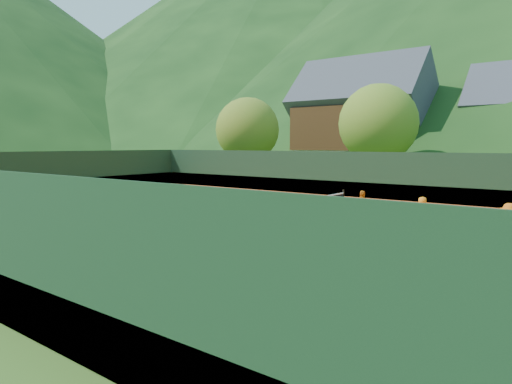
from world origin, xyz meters
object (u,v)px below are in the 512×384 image
Objects in this scene: student_d at (509,227)px; chalet_left at (362,124)px; ball_hopper at (106,211)px; student_a at (327,210)px; student_b at (362,209)px; tennis_net at (279,215)px; student_c at (422,214)px; coach at (152,205)px.

chalet_left reaches higher than student_d.
student_d is 14.95m from ball_hopper.
student_a is 1.51m from student_b.
ball_hopper is at bearing 19.29° from student_d.
chalet_left is (-10.00, 30.00, 5.13)m from tennis_net.
ball_hopper is at bearing 16.79° from student_b.
student_a is 0.11× the size of tennis_net.
student_a reaches higher than ball_hopper.
chalet_left is at bearing 97.76° from ball_hopper.
student_c is 0.12× the size of tennis_net.
student_a is 30.92m from chalet_left.
student_a reaches higher than tennis_net.
student_b is 10.70m from ball_hopper.
student_a is 2.19m from tennis_net.
student_c is at bearing -61.05° from chalet_left.
student_b is at bearing 29.43° from coach.
student_d is at bearing -177.51° from student_a.
student_c is at bearing 165.60° from student_b.
student_b is at bearing -154.05° from student_a.
student_a is at bearing 8.47° from student_c.
student_d is (5.68, -1.13, 0.01)m from student_b.
student_c is (3.79, 0.88, 0.06)m from student_a.
coach is at bearing 57.37° from ball_hopper.
student_d reaches higher than ball_hopper.
student_c is at bearing 26.42° from tennis_net.
coach is at bearing 27.40° from student_c.
student_b is 0.11× the size of chalet_left.
student_b is (7.06, 5.48, -0.17)m from coach.
student_a is 0.82× the size of student_d.
student_d is at bearing 10.44° from coach.
student_a is at bearing 50.73° from tennis_net.
student_b reaches higher than student_a.
tennis_net is 7.17m from ball_hopper.
student_d is 1.56× the size of ball_hopper.
student_a is at bearing -6.26° from student_b.
student_c is (9.42, 5.89, -0.24)m from coach.
student_d reaches higher than student_c.
student_a is 0.91× the size of student_c.
chalet_left is at bearing 108.43° from tennis_net.
student_b is (1.43, 0.47, 0.13)m from student_a.
tennis_net is at bearing 13.13° from student_b.
student_d reaches higher than student_b.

